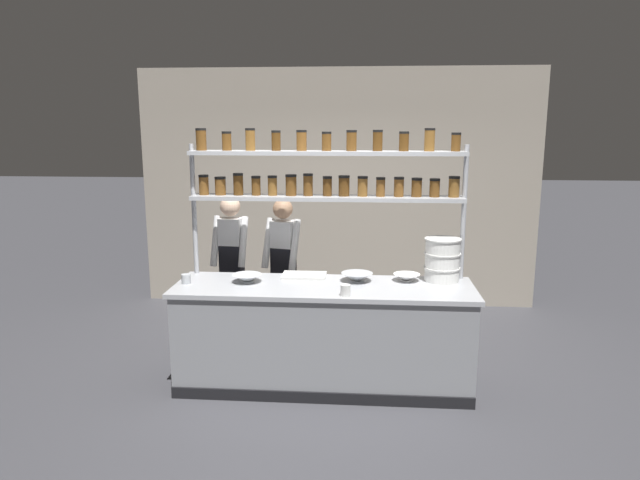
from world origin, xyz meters
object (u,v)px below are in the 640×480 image
Objects in this scene: spice_shelf_unit at (326,180)px; cutting_board at (304,276)px; prep_bowl_center_front at (247,278)px; serving_cup_by_board at (186,279)px; prep_bowl_center_back at (407,278)px; serving_cup_front at (345,290)px; chef_center at (283,265)px; container_stack at (442,260)px; chef_left at (232,263)px; prep_bowl_near_left at (357,277)px.

spice_shelf_unit is 6.22× the size of cutting_board.
serving_cup_by_board is at bearing -171.54° from prep_bowl_center_front.
serving_cup_front is at bearing -136.93° from prep_bowl_center_back.
chef_center is 1.28m from serving_cup_front.
container_stack is at bearing 6.65° from serving_cup_by_board.
cutting_board is 4.78× the size of serving_cup_by_board.
chef_left reaches higher than serving_cup_by_board.
chef_center is 0.78m from prep_bowl_center_front.
chef_center is at bearing 153.50° from prep_bowl_center_back.
container_stack is at bearing -11.31° from chef_left.
cutting_board is 0.53m from prep_bowl_center_front.
container_stack is 1.46× the size of prep_bowl_center_front.
chef_left is 18.97× the size of serving_cup_by_board.
prep_bowl_near_left is 3.37× the size of serving_cup_by_board.
chef_center is at bearing 117.06° from cutting_board.
prep_bowl_near_left is (-0.75, -0.08, -0.16)m from container_stack.
spice_shelf_unit reaches higher than prep_bowl_near_left.
spice_shelf_unit is at bearing 16.74° from cutting_board.
chef_left is 3.97× the size of cutting_board.
prep_bowl_center_back is (1.19, -0.60, 0.06)m from chef_center.
container_stack reaches higher than serving_cup_front.
container_stack is 1.37× the size of prep_bowl_near_left.
serving_cup_by_board is at bearing 169.35° from serving_cup_front.
cutting_board is 1.42× the size of prep_bowl_near_left.
prep_bowl_center_back is at bearing 6.01° from prep_bowl_near_left.
chef_left reaches higher than prep_bowl_near_left.
prep_bowl_near_left is (0.29, -0.18, -0.85)m from spice_shelf_unit.
container_stack is 4.08× the size of serving_cup_front.
serving_cup_front is at bearing -101.04° from prep_bowl_near_left.
prep_bowl_center_back is (0.93, -0.07, 0.02)m from cutting_board.
container_stack is 0.97× the size of cutting_board.
chef_center is 4.06× the size of container_stack.
prep_bowl_center_front is (-0.97, -0.11, -0.00)m from prep_bowl_near_left.
serving_cup_by_board is at bearing -172.99° from prep_bowl_near_left.
chef_left is 1.01× the size of chef_center.
spice_shelf_unit is 0.89m from cutting_board.
prep_bowl_center_back is (0.73, -0.13, -0.85)m from spice_shelf_unit.
spice_shelf_unit is 0.91m from prep_bowl_near_left.
prep_bowl_center_front is at bearing -62.84° from chef_left.
prep_bowl_center_front is at bearing 158.75° from serving_cup_front.
prep_bowl_center_front is (-0.48, -0.23, 0.02)m from cutting_board.
prep_bowl_center_back is 0.72m from serving_cup_front.
chef_left is at bearing 154.17° from spice_shelf_unit.
prep_bowl_near_left is (0.75, -0.64, 0.07)m from chef_center.
prep_bowl_center_front is 0.53m from serving_cup_by_board.
spice_shelf_unit reaches higher than serving_cup_by_board.
serving_cup_by_board is at bearing -163.26° from spice_shelf_unit.
spice_shelf_unit is at bearing -31.85° from chef_center.
serving_cup_front is (-0.84, -0.53, -0.15)m from container_stack.
chef_center is 16.55× the size of serving_cup_front.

